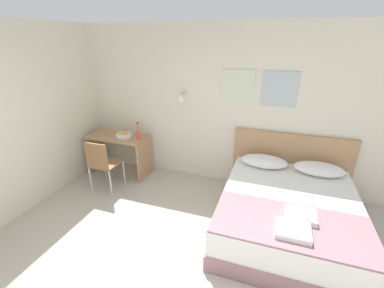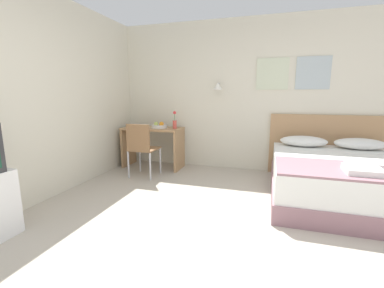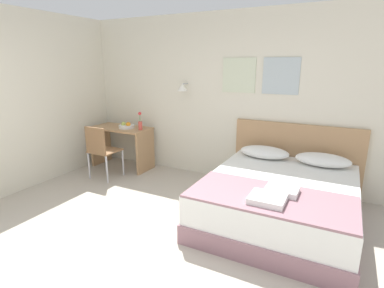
% 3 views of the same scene
% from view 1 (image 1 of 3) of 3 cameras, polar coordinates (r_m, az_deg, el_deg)
% --- Properties ---
extents(wall_back, '(5.58, 0.31, 2.65)m').
position_cam_1_polar(wall_back, '(4.36, 5.37, 8.09)').
color(wall_back, beige).
rests_on(wall_back, ground_plane).
extents(bed, '(1.71, 2.00, 0.54)m').
position_cam_1_polar(bed, '(3.71, 20.41, -14.36)').
color(bed, gray).
rests_on(bed, ground_plane).
extents(headboard, '(1.83, 0.06, 1.03)m').
position_cam_1_polar(headboard, '(4.48, 20.84, -4.08)').
color(headboard, '#A87F56').
rests_on(headboard, ground_plane).
extents(pillow_left, '(0.71, 0.39, 0.17)m').
position_cam_1_polar(pillow_left, '(4.17, 15.70, -3.69)').
color(pillow_left, white).
rests_on(pillow_left, bed).
extents(pillow_right, '(0.71, 0.39, 0.17)m').
position_cam_1_polar(pillow_right, '(4.23, 26.37, -4.97)').
color(pillow_right, white).
rests_on(pillow_right, bed).
extents(throw_blanket, '(1.65, 0.80, 0.02)m').
position_cam_1_polar(throw_blanket, '(3.08, 21.15, -16.36)').
color(throw_blanket, gray).
rests_on(throw_blanket, bed).
extents(folded_towel_near_foot, '(0.33, 0.27, 0.06)m').
position_cam_1_polar(folded_towel_near_foot, '(3.17, 22.98, -14.39)').
color(folded_towel_near_foot, white).
rests_on(folded_towel_near_foot, throw_blanket).
extents(folded_towel_mid_bed, '(0.34, 0.30, 0.06)m').
position_cam_1_polar(folded_towel_mid_bed, '(2.94, 21.52, -17.41)').
color(folded_towel_mid_bed, white).
rests_on(folded_towel_mid_bed, throw_blanket).
extents(desk, '(1.09, 0.54, 0.75)m').
position_cam_1_polar(desk, '(4.97, -15.91, -0.74)').
color(desk, '#A87F56').
rests_on(desk, ground_plane).
extents(desk_chair, '(0.43, 0.43, 0.90)m').
position_cam_1_polar(desk_chair, '(4.45, -19.43, -3.76)').
color(desk_chair, '#8E6642').
rests_on(desk_chair, ground_plane).
extents(fruit_bowl, '(0.28, 0.28, 0.12)m').
position_cam_1_polar(fruit_bowl, '(4.79, -14.93, 1.99)').
color(fruit_bowl, silver).
rests_on(fruit_bowl, desk).
extents(flower_vase, '(0.07, 0.07, 0.31)m').
position_cam_1_polar(flower_vase, '(4.61, -11.86, 2.51)').
color(flower_vase, '#D14C42').
rests_on(flower_vase, desk).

